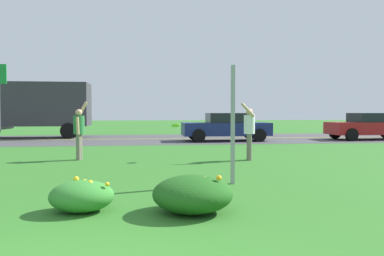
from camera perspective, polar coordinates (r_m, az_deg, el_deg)
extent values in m
plane|color=#2D6B23|center=(12.50, -10.72, -4.59)|extent=(120.00, 120.00, 0.00)
cube|color=#424244|center=(22.01, -9.23, -1.60)|extent=(120.00, 8.45, 0.01)
cube|color=yellow|center=(22.01, -9.23, -1.59)|extent=(120.00, 0.16, 0.00)
ellipsoid|color=#1E5619|center=(5.91, 0.10, -9.55)|extent=(1.20, 1.17, 0.55)
sphere|color=gold|center=(5.84, 1.84, -7.46)|extent=(0.09, 0.09, 0.09)
sphere|color=gold|center=(5.67, -3.89, -9.11)|extent=(0.08, 0.08, 0.08)
sphere|color=gold|center=(5.50, -0.85, -9.18)|extent=(0.08, 0.08, 0.08)
sphere|color=gold|center=(5.74, 3.92, -7.24)|extent=(0.08, 0.08, 0.08)
ellipsoid|color=#337F2D|center=(6.18, -15.71, -9.51)|extent=(0.96, 0.82, 0.47)
sphere|color=yellow|center=(6.32, -16.46, -7.13)|extent=(0.09, 0.09, 0.09)
sphere|color=yellow|center=(6.00, -15.40, -9.46)|extent=(0.08, 0.08, 0.08)
sphere|color=yellow|center=(6.06, -17.74, -8.69)|extent=(0.09, 0.09, 0.09)
sphere|color=yellow|center=(6.08, -14.55, -7.76)|extent=(0.09, 0.09, 0.09)
sphere|color=yellow|center=(6.27, -15.32, -7.48)|extent=(0.07, 0.07, 0.07)
sphere|color=yellow|center=(5.97, -12.21, -7.98)|extent=(0.07, 0.07, 0.07)
cube|color=#93969B|center=(8.19, 5.94, 0.48)|extent=(0.07, 0.10, 2.46)
cylinder|color=#287038|center=(12.75, -16.09, 0.44)|extent=(0.34, 0.34, 0.57)
sphere|color=tan|center=(12.74, -16.11, 2.18)|extent=(0.21, 0.21, 0.21)
cylinder|color=#726B5B|center=(12.87, -15.95, -2.63)|extent=(0.14, 0.14, 0.81)
cylinder|color=#726B5B|center=(12.71, -16.16, -2.69)|extent=(0.14, 0.14, 0.81)
cylinder|color=tan|center=(12.91, -15.63, 2.60)|extent=(0.35, 0.14, 0.51)
cylinder|color=tan|center=(12.55, -16.26, 0.32)|extent=(0.12, 0.10, 0.54)
cylinder|color=silver|center=(12.32, 8.32, 0.52)|extent=(0.34, 0.34, 0.58)
sphere|color=tan|center=(12.31, 8.33, 2.34)|extent=(0.21, 0.21, 0.21)
cylinder|color=#726B5B|center=(12.28, 8.36, -2.77)|extent=(0.14, 0.14, 0.82)
cylinder|color=#726B5B|center=(12.45, 8.25, -2.70)|extent=(0.14, 0.14, 0.82)
cylinder|color=tan|center=(12.11, 8.11, 2.62)|extent=(0.45, 0.15, 0.46)
cylinder|color=tan|center=(12.51, 8.11, 0.46)|extent=(0.12, 0.10, 0.55)
cylinder|color=#8CD133|center=(12.06, -2.40, 0.38)|extent=(0.27, 0.25, 0.12)
torus|color=#8CD133|center=(12.06, -2.40, 0.35)|extent=(0.27, 0.25, 0.12)
cube|color=maroon|center=(23.58, 24.40, -0.02)|extent=(4.50, 1.82, 0.66)
cube|color=black|center=(23.61, 24.63, 1.36)|extent=(2.10, 1.64, 0.52)
cylinder|color=black|center=(22.04, 22.17, -0.89)|extent=(0.66, 0.22, 0.66)
cylinder|color=black|center=(23.60, 20.05, -0.66)|extent=(0.66, 0.22, 0.66)
cube|color=navy|center=(20.53, 4.91, -0.14)|extent=(4.50, 1.82, 0.66)
cube|color=black|center=(20.53, 5.19, 1.45)|extent=(2.10, 1.64, 0.52)
cylinder|color=black|center=(19.39, 0.98, -1.13)|extent=(0.66, 0.22, 0.66)
cylinder|color=black|center=(21.15, 0.29, -0.85)|extent=(0.66, 0.22, 0.66)
cylinder|color=black|center=(20.07, 9.78, -1.05)|extent=(0.66, 0.22, 0.66)
cylinder|color=black|center=(21.78, 8.40, -0.78)|extent=(0.66, 0.22, 0.66)
cube|color=#333338|center=(24.46, -20.06, 3.24)|extent=(4.60, 2.30, 2.50)
cylinder|color=black|center=(23.14, -17.50, -0.41)|extent=(0.88, 0.26, 0.88)
cylinder|color=black|center=(25.31, -16.62, -0.18)|extent=(0.88, 0.26, 0.88)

